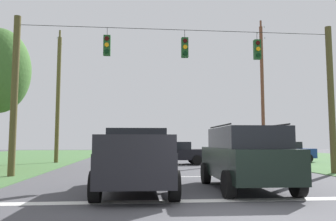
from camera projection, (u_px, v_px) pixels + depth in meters
ground_plane at (245, 220)px, 6.61m from camera, size 120.00×120.00×0.00m
stop_bar_stripe at (218, 200)px, 8.74m from camera, size 12.48×0.45×0.01m
lane_dash_0 at (185, 177)px, 14.69m from camera, size 2.50×0.15×0.01m
lane_dash_1 at (169, 165)px, 21.88m from camera, size 2.50×0.15×0.01m
lane_dash_2 at (162, 160)px, 27.40m from camera, size 2.50×0.15×0.01m
lane_dash_3 at (156, 156)px, 34.86m from camera, size 2.50×0.15×0.01m
lane_dash_4 at (151, 153)px, 46.35m from camera, size 2.50×0.15×0.01m
overhead_signal_span at (181, 89)px, 15.70m from camera, size 15.21×0.31×7.23m
pickup_truck at (136, 160)px, 10.48m from camera, size 2.36×5.43×1.95m
suv_black at (245, 156)px, 10.80m from camera, size 2.29×4.84×2.05m
distant_car_crossing_white at (265, 154)px, 20.24m from camera, size 4.33×2.09×1.52m
distant_car_oncoming at (174, 153)px, 22.75m from camera, size 4.32×2.06×1.52m
distant_car_far_parked at (284, 152)px, 25.01m from camera, size 4.41×2.25×1.52m
utility_pole_mid_right at (262, 89)px, 26.85m from camera, size 0.27×1.63×11.38m
utility_pole_near_left at (58, 97)px, 24.65m from camera, size 0.29×1.58×9.85m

